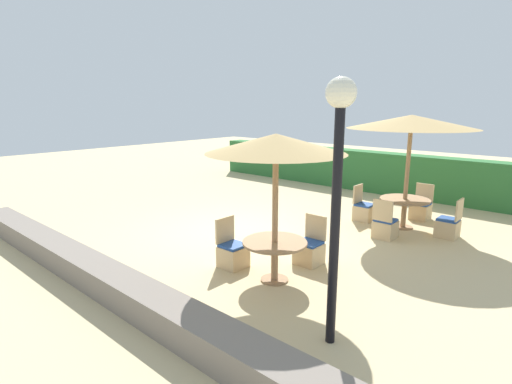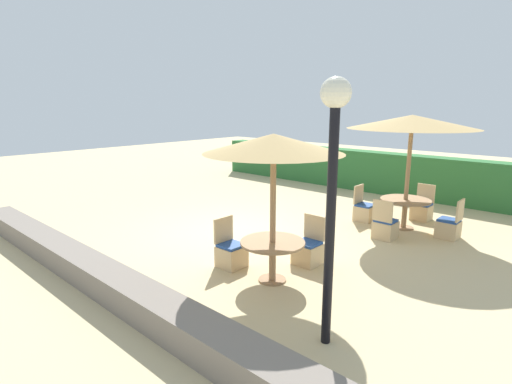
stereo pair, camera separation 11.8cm
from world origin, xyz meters
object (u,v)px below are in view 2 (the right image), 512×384
at_px(round_table_back_right, 405,205).
at_px(patio_chair_back_right_south, 385,228).
at_px(lamp_post, 333,162).
at_px(patio_chair_back_right_west, 364,211).
at_px(patio_chair_front_right_west, 231,253).
at_px(patio_chair_back_right_east, 449,227).
at_px(patio_chair_back_right_north, 422,210).
at_px(round_table_front_right, 273,249).
at_px(parasol_front_right, 274,145).
at_px(parasol_back_right, 412,122).
at_px(patio_chair_front_right_north, 308,251).

bearing_deg(round_table_back_right, patio_chair_back_right_south, -90.51).
distance_m(lamp_post, patio_chair_back_right_south, 4.98).
bearing_deg(patio_chair_back_right_west, patio_chair_front_right_west, -5.39).
height_order(patio_chair_back_right_east, patio_chair_back_right_west, same).
distance_m(patio_chair_back_right_north, patio_chair_back_right_west, 1.56).
relative_size(round_table_front_right, patio_chair_back_right_west, 1.19).
height_order(patio_chair_back_right_east, patio_chair_back_right_south, same).
height_order(round_table_front_right, patio_chair_back_right_east, patio_chair_back_right_east).
bearing_deg(patio_chair_back_right_north, patio_chair_back_right_west, 46.10).
xyz_separation_m(lamp_post, parasol_front_right, (-1.69, 0.94, 0.02)).
relative_size(round_table_front_right, patio_chair_back_right_south, 1.19).
bearing_deg(lamp_post, patio_chair_front_right_west, 161.62).
bearing_deg(patio_chair_back_right_north, round_table_back_right, 87.95).
bearing_deg(patio_chair_back_right_south, parasol_front_right, -97.87).
xyz_separation_m(parasol_front_right, patio_chair_back_right_east, (1.54, 4.44, -2.11)).
bearing_deg(lamp_post, patio_chair_back_right_south, 105.60).
height_order(lamp_post, round_table_front_right, lamp_post).
xyz_separation_m(round_table_front_right, patio_chair_back_right_west, (-0.56, 4.41, -0.31)).
relative_size(parasol_front_right, parasol_back_right, 0.85).
distance_m(patio_chair_front_right_north, patio_chair_back_right_south, 2.42).
xyz_separation_m(patio_chair_back_right_south, patio_chair_back_right_west, (-1.03, 0.99, 0.00)).
bearing_deg(parasol_back_right, patio_chair_front_right_west, -107.92).
distance_m(lamp_post, patio_chair_back_right_east, 5.77).
bearing_deg(parasol_back_right, patio_chair_back_right_east, -1.74).
bearing_deg(patio_chair_front_right_north, lamp_post, 130.16).
bearing_deg(patio_chair_back_right_east, lamp_post, -178.40).
xyz_separation_m(parasol_back_right, patio_chair_back_right_west, (-1.04, -0.06, -2.33)).
bearing_deg(patio_chair_back_right_north, parasol_back_right, 87.95).
height_order(patio_chair_front_right_west, patio_chair_back_right_north, same).
height_order(patio_chair_front_right_north, parasol_back_right, parasol_back_right).
xyz_separation_m(lamp_post, patio_chair_back_right_west, (-2.25, 5.35, -2.09)).
bearing_deg(patio_chair_back_right_west, patio_chair_back_right_east, 90.64).
xyz_separation_m(round_table_back_right, patio_chair_back_right_north, (0.04, 1.06, -0.34)).
xyz_separation_m(parasol_front_right, round_table_front_right, (0.00, 0.00, -1.80)).
xyz_separation_m(parasol_back_right, patio_chair_back_right_east, (1.06, -0.03, -2.33)).
bearing_deg(parasol_back_right, lamp_post, -77.41).
distance_m(round_table_front_right, patio_chair_back_right_south, 3.47).
distance_m(parasol_front_right, parasol_back_right, 4.50).
relative_size(patio_chair_front_right_west, patio_chair_back_right_west, 1.00).
bearing_deg(patio_chair_back_right_east, round_table_front_right, 160.87).
xyz_separation_m(patio_chair_front_right_west, patio_chair_back_right_north, (1.50, 5.58, 0.00)).
xyz_separation_m(parasol_front_right, patio_chair_front_right_north, (0.02, 1.04, -2.11)).
distance_m(parasol_back_right, patio_chair_back_right_north, 2.56).
bearing_deg(parasol_back_right, patio_chair_back_right_south, -90.51).
bearing_deg(parasol_front_right, round_table_back_right, 83.85).
bearing_deg(patio_chair_back_right_north, patio_chair_front_right_north, 83.70).
height_order(patio_chair_front_right_north, patio_chair_back_right_north, same).
relative_size(round_table_front_right, patio_chair_back_right_east, 1.19).
distance_m(round_table_front_right, patio_chair_back_right_east, 4.71).
bearing_deg(patio_chair_back_right_south, round_table_front_right, -97.87).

